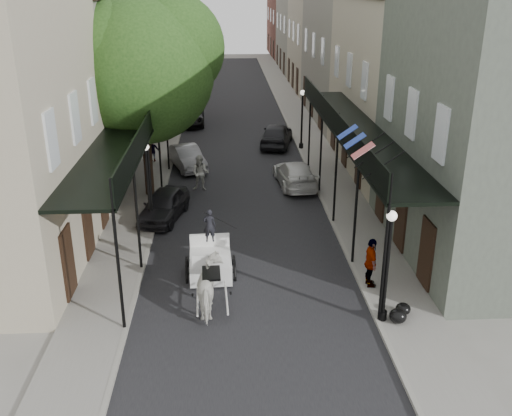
{
  "coord_description": "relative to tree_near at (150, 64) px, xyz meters",
  "views": [
    {
      "loc": [
        -0.75,
        -17.24,
        10.1
      ],
      "look_at": [
        0.42,
        4.03,
        1.6
      ],
      "focal_mm": 40.0,
      "sensor_mm": 36.0,
      "label": 1
    }
  ],
  "objects": [
    {
      "name": "carriage",
      "position": [
        2.8,
        -8.45,
        -5.35
      ],
      "size": [
        1.89,
        2.64,
        2.93
      ],
      "rotation": [
        0.0,
        0.0,
        0.04
      ],
      "color": "black",
      "rests_on": "ground"
    },
    {
      "name": "building_row_right",
      "position": [
        12.8,
        19.82,
        -1.24
      ],
      "size": [
        5.0,
        80.0,
        10.5
      ],
      "primitive_type": "cube",
      "color": "slate",
      "rests_on": "ground"
    },
    {
      "name": "pedestrian_walking",
      "position": [
        2.13,
        0.54,
        -5.56
      ],
      "size": [
        1.01,
        0.85,
        1.85
      ],
      "primitive_type": "imported",
      "rotation": [
        0.0,
        0.0,
        -0.19
      ],
      "color": "#B6B7AC",
      "rests_on": "ground"
    },
    {
      "name": "sidewalk_right",
      "position": [
        9.2,
        9.82,
        -6.43
      ],
      "size": [
        2.2,
        90.0,
        0.12
      ],
      "primitive_type": "cube",
      "color": "gray",
      "rests_on": "ground"
    },
    {
      "name": "ground",
      "position": [
        4.2,
        -10.18,
        -6.49
      ],
      "size": [
        140.0,
        140.0,
        0.0
      ],
      "primitive_type": "plane",
      "color": "gray",
      "rests_on": "ground"
    },
    {
      "name": "horse",
      "position": [
        2.9,
        -11.18,
        -5.61
      ],
      "size": [
        1.02,
        2.11,
        1.75
      ],
      "primitive_type": "imported",
      "rotation": [
        0.0,
        0.0,
        3.18
      ],
      "color": "silver",
      "rests_on": "ground"
    },
    {
      "name": "lamppost_right_far",
      "position": [
        8.3,
        7.82,
        -4.44
      ],
      "size": [
        0.32,
        0.32,
        3.71
      ],
      "color": "black",
      "rests_on": "sidewalk_right"
    },
    {
      "name": "sidewalk_left",
      "position": [
        -0.8,
        9.82,
        -6.43
      ],
      "size": [
        2.2,
        90.0,
        0.12
      ],
      "primitive_type": "cube",
      "color": "gray",
      "rests_on": "ground"
    },
    {
      "name": "car_left_far",
      "position": [
        0.78,
        15.14,
        -5.84
      ],
      "size": [
        2.31,
        4.75,
        1.3
      ],
      "primitive_type": "imported",
      "rotation": [
        0.0,
        0.0,
        0.03
      ],
      "color": "black",
      "rests_on": "ground"
    },
    {
      "name": "trash_bags",
      "position": [
        8.85,
        -12.2,
        -6.15
      ],
      "size": [
        0.82,
        0.97,
        0.47
      ],
      "color": "black",
      "rests_on": "sidewalk_right"
    },
    {
      "name": "car_right_far",
      "position": [
        6.8,
        8.82,
        -5.73
      ],
      "size": [
        2.69,
        4.75,
        1.52
      ],
      "primitive_type": "imported",
      "rotation": [
        0.0,
        0.0,
        2.93
      ],
      "color": "black",
      "rests_on": "ground"
    },
    {
      "name": "road",
      "position": [
        4.2,
        9.82,
        -6.48
      ],
      "size": [
        8.0,
        90.0,
        0.01
      ],
      "primitive_type": "cube",
      "color": "black",
      "rests_on": "ground"
    },
    {
      "name": "gallery_right",
      "position": [
        8.99,
        -3.2,
        -2.44
      ],
      "size": [
        2.2,
        18.05,
        4.88
      ],
      "color": "black",
      "rests_on": "sidewalk_right"
    },
    {
      "name": "lamppost_left",
      "position": [
        0.1,
        -4.18,
        -4.44
      ],
      "size": [
        0.32,
        0.32,
        3.71
      ],
      "color": "black",
      "rests_on": "sidewalk_left"
    },
    {
      "name": "lamppost_right_near",
      "position": [
        8.3,
        -12.18,
        -4.44
      ],
      "size": [
        0.32,
        0.32,
        3.71
      ],
      "color": "black",
      "rests_on": "sidewalk_right"
    },
    {
      "name": "car_left_near",
      "position": [
        0.6,
        -3.18,
        -5.83
      ],
      "size": [
        2.4,
        4.14,
        1.33
      ],
      "primitive_type": "imported",
      "rotation": [
        0.0,
        0.0,
        -0.23
      ],
      "color": "black",
      "rests_on": "ground"
    },
    {
      "name": "pedestrian_sidewalk_right",
      "position": [
        8.4,
        -10.04,
        -5.47
      ],
      "size": [
        0.44,
        1.06,
        1.8
      ],
      "primitive_type": "imported",
      "rotation": [
        0.0,
        0.0,
        1.57
      ],
      "color": "gray",
      "rests_on": "sidewalk_right"
    },
    {
      "name": "pedestrian_sidewalk_left",
      "position": [
        -0.87,
        5.45,
        -5.62
      ],
      "size": [
        0.97,
        0.57,
        1.49
      ],
      "primitive_type": "imported",
      "rotation": [
        0.0,
        0.0,
        3.16
      ],
      "color": "gray",
      "rests_on": "sidewalk_left"
    },
    {
      "name": "building_row_left",
      "position": [
        -4.4,
        19.82,
        -1.24
      ],
      "size": [
        5.0,
        80.0,
        10.5
      ],
      "primitive_type": "cube",
      "color": "#A49A83",
      "rests_on": "ground"
    },
    {
      "name": "gallery_left",
      "position": [
        -0.59,
        -3.2,
        -2.44
      ],
      "size": [
        2.2,
        18.05,
        4.88
      ],
      "color": "black",
      "rests_on": "sidewalk_left"
    },
    {
      "name": "car_left_mid",
      "position": [
        1.23,
        4.3,
        -5.84
      ],
      "size": [
        2.56,
        4.16,
        1.29
      ],
      "primitive_type": "imported",
      "rotation": [
        0.0,
        0.0,
        0.33
      ],
      "color": "gray",
      "rests_on": "ground"
    },
    {
      "name": "tree_near",
      "position": [
        0.0,
        0.0,
        0.0
      ],
      "size": [
        7.31,
        6.8,
        9.63
      ],
      "color": "#382619",
      "rests_on": "sidewalk_left"
    },
    {
      "name": "tree_far",
      "position": [
        -0.05,
        14.0,
        -0.65
      ],
      "size": [
        6.45,
        6.0,
        8.61
      ],
      "color": "#382619",
      "rests_on": "sidewalk_left"
    },
    {
      "name": "car_right_near",
      "position": [
        7.08,
        0.98,
        -5.84
      ],
      "size": [
        2.17,
        4.58,
        1.29
      ],
      "primitive_type": "imported",
      "rotation": [
        0.0,
        0.0,
        3.23
      ],
      "color": "silver",
      "rests_on": "ground"
    }
  ]
}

